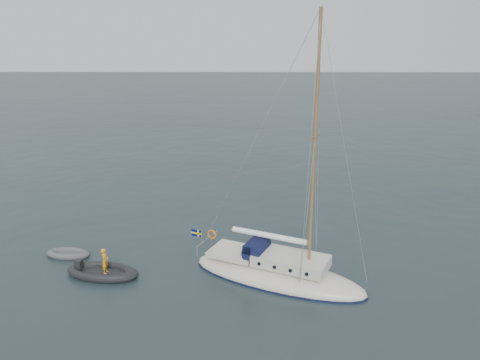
{
  "coord_description": "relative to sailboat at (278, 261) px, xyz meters",
  "views": [
    {
      "loc": [
        -0.39,
        -25.39,
        13.0
      ],
      "look_at": [
        -0.65,
        0.0,
        5.11
      ],
      "focal_mm": 35.0,
      "sensor_mm": 36.0,
      "label": 1
    }
  ],
  "objects": [
    {
      "name": "ground",
      "position": [
        -1.45,
        2.16,
        -1.13
      ],
      "size": [
        300.0,
        300.0,
        0.0
      ],
      "primitive_type": "plane",
      "color": "black",
      "rests_on": "ground"
    },
    {
      "name": "sailboat",
      "position": [
        0.0,
        0.0,
        0.0
      ],
      "size": [
        10.46,
        3.13,
        14.9
      ],
      "rotation": [
        0.0,
        0.0,
        -0.43
      ],
      "color": "beige",
      "rests_on": "ground"
    },
    {
      "name": "dinghy",
      "position": [
        -12.67,
        2.69,
        -0.95
      ],
      "size": [
        2.76,
        1.25,
        0.4
      ],
      "rotation": [
        0.0,
        0.0,
        -0.13
      ],
      "color": "#54545A",
      "rests_on": "ground"
    },
    {
      "name": "rib",
      "position": [
        -9.86,
        0.31,
        -0.86
      ],
      "size": [
        4.24,
        1.93,
        1.71
      ],
      "rotation": [
        0.0,
        0.0,
        -0.19
      ],
      "color": "black",
      "rests_on": "ground"
    }
  ]
}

